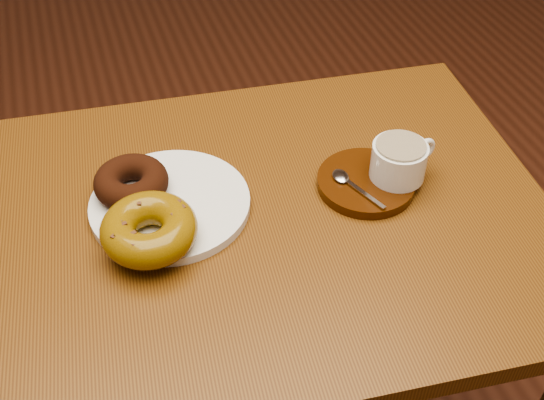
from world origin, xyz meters
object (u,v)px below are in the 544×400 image
object	(u,v)px
coffee_cup	(400,160)
donut_plate	(170,204)
saucer	(366,182)
cafe_table	(259,272)

from	to	relation	value
coffee_cup	donut_plate	bearing A→B (deg)	158.86
donut_plate	coffee_cup	xyz separation A→B (m)	(0.32, -0.05, 0.04)
coffee_cup	saucer	bearing A→B (deg)	159.60
saucer	coffee_cup	size ratio (longest dim) A/B	1.36
cafe_table	coffee_cup	xyz separation A→B (m)	(0.21, -0.00, 0.17)
saucer	coffee_cup	bearing A→B (deg)	-7.92
cafe_table	coffee_cup	distance (m)	0.27
cafe_table	coffee_cup	size ratio (longest dim) A/B	8.39
cafe_table	donut_plate	distance (m)	0.18
cafe_table	saucer	xyz separation A→B (m)	(0.16, 0.01, 0.13)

